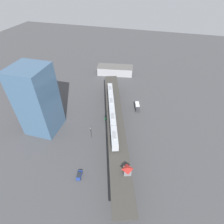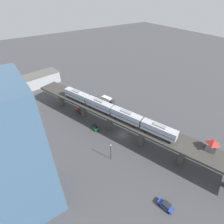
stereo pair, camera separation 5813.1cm
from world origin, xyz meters
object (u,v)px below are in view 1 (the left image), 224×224
street_car_green (107,116)px  street_car_red (114,102)px  signal_hut (127,170)px  delivery_truck (137,106)px  warehouse_building (115,70)px  subway_train (112,110)px  street_car_blue (79,175)px  street_lamp (91,132)px  office_tower (38,101)px

street_car_green → street_car_red: bearing=87.3°
signal_hut → street_car_green: bearing=117.6°
delivery_truck → warehouse_building: 48.03m
subway_train → warehouse_building: (-14.25, 60.25, -8.01)m
street_car_blue → street_lamp: bearing=97.5°
street_car_green → street_lamp: bearing=-100.7°
street_car_blue → office_tower: size_ratio=0.13×
subway_train → street_car_green: size_ratio=10.62×
street_lamp → warehouse_building: bearing=94.9°
street_car_green → subway_train: bearing=-50.9°
signal_hut → office_tower: 54.56m
subway_train → street_car_blue: size_ratio=10.37×
subway_train → street_car_blue: bearing=-98.9°
subway_train → street_lamp: 15.48m
warehouse_building → office_tower: size_ratio=0.83×
street_car_green → warehouse_building: size_ratio=0.15×
warehouse_building → delivery_truck: bearing=-58.3°
delivery_truck → office_tower: size_ratio=0.21×
street_lamp → warehouse_building: size_ratio=0.23×
street_car_red → delivery_truck: bearing=-4.7°
subway_train → office_tower: bearing=-163.4°
subway_train → street_car_blue: (-5.20, -33.16, -10.48)m
street_car_blue → delivery_truck: (16.20, 52.58, 0.82)m
subway_train → office_tower: size_ratio=1.33×
warehouse_building → subway_train: bearing=-76.7°
delivery_truck → street_car_green: bearing=-139.9°
signal_hut → street_car_blue: 22.20m
delivery_truck → warehouse_building: size_ratio=0.25×
office_tower → street_car_blue: bearing=-37.1°
subway_train → street_lamp: bearing=-126.5°
street_car_green → office_tower: bearing=-151.4°
warehouse_building → office_tower: bearing=-106.5°
street_car_blue → street_lamp: street_lamp is taller
street_car_green → office_tower: office_tower is taller
subway_train → street_car_red: size_ratio=10.29×
signal_hut → office_tower: bearing=157.3°
signal_hut → street_car_green: signal_hut is taller
street_car_blue → delivery_truck: 55.03m
signal_hut → street_lamp: signal_hut is taller
street_car_green → street_lamp: street_lamp is taller
signal_hut → street_car_red: (-18.86, 51.98, -9.74)m
street_car_green → warehouse_building: bearing=99.8°
street_car_green → street_car_red: (0.70, 14.63, 0.00)m
street_car_blue → warehouse_building: (-9.05, 93.41, 2.47)m
street_car_red → street_lamp: street_lamp is taller
warehouse_building → office_tower: 75.21m
street_lamp → warehouse_building: (-6.13, 71.21, -0.70)m
street_car_blue → signal_hut: bearing=5.3°
delivery_truck → warehouse_building: (-25.25, 40.83, 1.65)m
street_car_red → street_lamp: 32.03m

